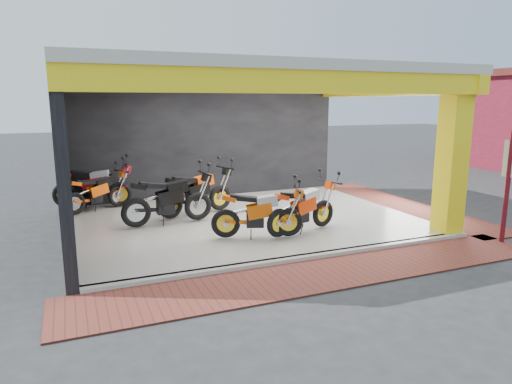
# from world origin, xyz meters

# --- Properties ---
(ground) EXTENTS (80.00, 80.00, 0.00)m
(ground) POSITION_xyz_m (0.00, 0.00, 0.00)
(ground) COLOR #2D2D30
(ground) RESTS_ON ground
(showroom_floor) EXTENTS (8.00, 6.00, 0.10)m
(showroom_floor) POSITION_xyz_m (0.00, 2.00, 0.05)
(showroom_floor) COLOR beige
(showroom_floor) RESTS_ON ground
(showroom_ceiling) EXTENTS (8.40, 6.40, 0.20)m
(showroom_ceiling) POSITION_xyz_m (0.00, 2.00, 3.60)
(showroom_ceiling) COLOR beige
(showroom_ceiling) RESTS_ON corner_column
(back_wall) EXTENTS (8.20, 0.20, 3.50)m
(back_wall) POSITION_xyz_m (0.00, 5.10, 1.75)
(back_wall) COLOR black
(back_wall) RESTS_ON ground
(left_wall) EXTENTS (0.20, 6.20, 3.50)m
(left_wall) POSITION_xyz_m (-4.10, 2.00, 1.75)
(left_wall) COLOR black
(left_wall) RESTS_ON ground
(corner_column) EXTENTS (0.50, 0.50, 3.50)m
(corner_column) POSITION_xyz_m (3.75, -0.75, 1.75)
(corner_column) COLOR yellow
(corner_column) RESTS_ON ground
(header_beam_front) EXTENTS (8.40, 0.30, 0.40)m
(header_beam_front) POSITION_xyz_m (0.00, -1.00, 3.30)
(header_beam_front) COLOR yellow
(header_beam_front) RESTS_ON corner_column
(header_beam_right) EXTENTS (0.30, 6.40, 0.40)m
(header_beam_right) POSITION_xyz_m (4.00, 2.00, 3.30)
(header_beam_right) COLOR yellow
(header_beam_right) RESTS_ON corner_column
(floor_kerb) EXTENTS (8.00, 0.20, 0.10)m
(floor_kerb) POSITION_xyz_m (0.00, -1.02, 0.05)
(floor_kerb) COLOR beige
(floor_kerb) RESTS_ON ground
(paver_front) EXTENTS (9.00, 1.40, 0.03)m
(paver_front) POSITION_xyz_m (0.00, -1.80, 0.01)
(paver_front) COLOR brown
(paver_front) RESTS_ON ground
(paver_right) EXTENTS (1.40, 7.00, 0.03)m
(paver_right) POSITION_xyz_m (4.80, 2.00, 0.01)
(paver_right) COLOR brown
(paver_right) RESTS_ON ground
(signpost) EXTENTS (0.09, 0.33, 2.37)m
(signpost) POSITION_xyz_m (4.40, -1.66, 1.30)
(signpost) COLOR #5F0E19
(signpost) RESTS_ON ground
(moto_hero) EXTENTS (2.21, 1.31, 1.27)m
(moto_hero) POSITION_xyz_m (1.31, 0.54, 0.74)
(moto_hero) COLOR #FC3C0A
(moto_hero) RESTS_ON showroom_floor
(moto_row_a) EXTENTS (2.20, 1.37, 1.26)m
(moto_row_a) POSITION_xyz_m (0.23, 0.15, 0.73)
(moto_row_a) COLOR #DA5209
(moto_row_a) RESTS_ON showroom_floor
(moto_row_b) EXTENTS (2.34, 1.00, 1.40)m
(moto_row_b) POSITION_xyz_m (-1.19, 2.21, 0.80)
(moto_row_b) COLOR black
(moto_row_b) RESTS_ON showroom_floor
(moto_row_c) EXTENTS (2.39, 1.40, 1.37)m
(moto_row_c) POSITION_xyz_m (-0.38, 2.98, 0.79)
(moto_row_c) COLOR black
(moto_row_c) RESTS_ON showroom_floor
(moto_row_d) EXTENTS (2.05, 1.48, 1.18)m
(moto_row_d) POSITION_xyz_m (-2.83, 4.50, 0.69)
(moto_row_d) COLOR #FE5A0A
(moto_row_d) RESTS_ON showroom_floor
(moto_row_e) EXTENTS (2.40, 1.42, 1.38)m
(moto_row_e) POSITION_xyz_m (-2.77, 4.50, 0.79)
(moto_row_e) COLOR red
(moto_row_e) RESTS_ON showroom_floor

